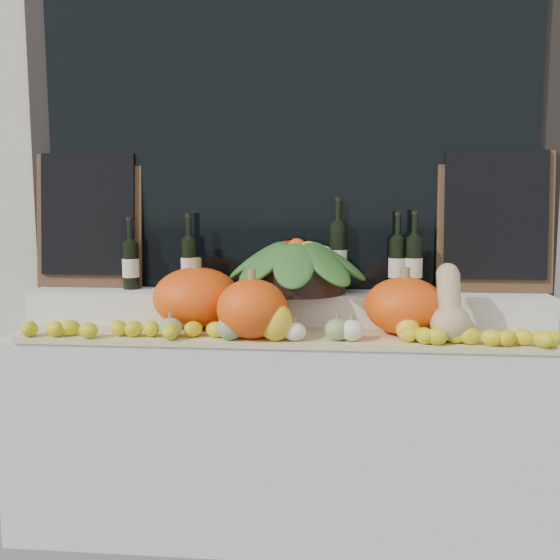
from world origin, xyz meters
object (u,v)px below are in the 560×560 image
object	(u,v)px
pumpkin_right	(404,306)
butternut_squash	(450,309)
produce_bowl	(297,265)
pumpkin_left	(197,297)
wine_bottle_tall	(338,256)

from	to	relation	value
pumpkin_right	butternut_squash	distance (m)	0.19
butternut_squash	pumpkin_right	bearing A→B (deg)	148.59
butternut_squash	produce_bowl	xyz separation A→B (m)	(-0.61, 0.31, 0.13)
pumpkin_left	pumpkin_right	bearing A→B (deg)	-3.55
pumpkin_right	wine_bottle_tall	bearing A→B (deg)	133.58
produce_bowl	butternut_squash	bearing A→B (deg)	-26.59
pumpkin_right	wine_bottle_tall	world-z (taller)	wine_bottle_tall
pumpkin_right	produce_bowl	size ratio (longest dim) A/B	0.49
pumpkin_left	pumpkin_right	distance (m)	0.87
pumpkin_right	butternut_squash	world-z (taller)	butternut_squash
pumpkin_left	butternut_squash	world-z (taller)	butternut_squash
wine_bottle_tall	pumpkin_left	bearing A→B (deg)	-158.76
butternut_squash	produce_bowl	distance (m)	0.70
pumpkin_right	wine_bottle_tall	size ratio (longest dim) A/B	0.77
butternut_squash	produce_bowl	world-z (taller)	produce_bowl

